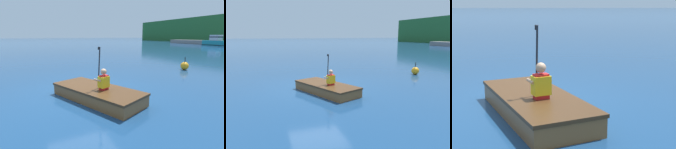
{
  "view_description": "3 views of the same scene",
  "coord_description": "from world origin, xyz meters",
  "views": [
    {
      "loc": [
        5.64,
        -1.59,
        1.87
      ],
      "look_at": [
        0.97,
        0.64,
        0.72
      ],
      "focal_mm": 28.0,
      "sensor_mm": 36.0,
      "label": 1
    },
    {
      "loc": [
        9.24,
        -2.2,
        2.3
      ],
      "look_at": [
        0.97,
        0.64,
        0.72
      ],
      "focal_mm": 35.0,
      "sensor_mm": 36.0,
      "label": 2
    },
    {
      "loc": [
        6.72,
        0.4,
        1.91
      ],
      "look_at": [
        0.97,
        0.64,
        0.72
      ],
      "focal_mm": 55.0,
      "sensor_mm": 36.0,
      "label": 3
    }
  ],
  "objects": [
    {
      "name": "ground_plane",
      "position": [
        0.0,
        0.0,
        0.0
      ],
      "size": [
        300.0,
        300.0,
        0.0
      ],
      "primitive_type": "plane",
      "color": "navy"
    },
    {
      "name": "moored_boat_dock_west_inner",
      "position": [
        -16.43,
        30.8,
        0.77
      ],
      "size": [
        4.8,
        2.28,
        2.07
      ],
      "color": "#197A84",
      "rests_on": "ground"
    },
    {
      "name": "rowboat_foreground",
      "position": [
        0.93,
        0.13,
        0.21
      ],
      "size": [
        3.15,
        2.21,
        0.37
      ],
      "color": "brown",
      "rests_on": "ground"
    },
    {
      "name": "person_paddler",
      "position": [
        1.23,
        0.25,
        0.65
      ],
      "size": [
        0.43,
        0.43,
        1.2
      ],
      "color": "red",
      "rests_on": "rowboat_foreground"
    },
    {
      "name": "channel_buoy",
      "position": [
        -1.33,
        6.28,
        0.22
      ],
      "size": [
        0.44,
        0.44,
        0.72
      ],
      "color": "orange",
      "rests_on": "ground"
    }
  ]
}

